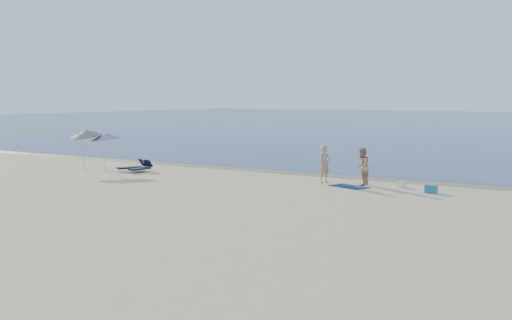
# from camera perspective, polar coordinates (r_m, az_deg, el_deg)

# --- Properties ---
(wet_sand_strip) EXTENTS (240.00, 1.60, 0.00)m
(wet_sand_strip) POSITION_cam_1_polar(r_m,az_deg,el_deg) (35.87, 4.06, -1.21)
(wet_sand_strip) COLOR #847254
(wet_sand_strip) RESTS_ON ground
(person_left) EXTENTS (0.60, 0.77, 1.88)m
(person_left) POSITION_cam_1_polar(r_m,az_deg,el_deg) (32.02, 6.13, -0.36)
(person_left) COLOR tan
(person_left) RESTS_ON ground
(person_right) EXTENTS (0.75, 0.93, 1.82)m
(person_right) POSITION_cam_1_polar(r_m,az_deg,el_deg) (31.43, 9.39, -0.57)
(person_right) COLOR tan
(person_right) RESTS_ON ground
(beach_towel) EXTENTS (2.08, 1.58, 0.03)m
(beach_towel) POSITION_cam_1_polar(r_m,az_deg,el_deg) (30.81, 8.28, -2.36)
(beach_towel) COLOR #0F1F4C
(beach_towel) RESTS_ON ground
(white_bag) EXTENTS (0.37, 0.34, 0.27)m
(white_bag) POSITION_cam_1_polar(r_m,az_deg,el_deg) (31.05, 12.83, -2.15)
(white_bag) COLOR white
(white_bag) RESTS_ON ground
(blue_cooler) EXTENTS (0.50, 0.36, 0.36)m
(blue_cooler) POSITION_cam_1_polar(r_m,az_deg,el_deg) (29.62, 15.30, -2.50)
(blue_cooler) COLOR #1D62A0
(blue_cooler) RESTS_ON ground
(umbrella_near) EXTENTS (2.25, 2.27, 2.33)m
(umbrella_near) POSITION_cam_1_polar(r_m,az_deg,el_deg) (38.20, -13.19, 2.09)
(umbrella_near) COLOR silver
(umbrella_near) RESTS_ON ground
(umbrella_far) EXTENTS (1.92, 1.95, 2.55)m
(umbrella_far) POSITION_cam_1_polar(r_m,az_deg,el_deg) (38.43, -14.82, 2.34)
(umbrella_far) COLOR silver
(umbrella_far) RESTS_ON ground
(lounger_left) EXTENTS (0.55, 1.53, 0.67)m
(lounger_left) POSITION_cam_1_polar(r_m,az_deg,el_deg) (37.07, -10.17, -0.69)
(lounger_left) COLOR black
(lounger_left) RESTS_ON ground
(lounger_right) EXTENTS (1.18, 1.69, 0.71)m
(lounger_right) POSITION_cam_1_polar(r_m,az_deg,el_deg) (37.60, -10.94, -0.59)
(lounger_right) COLOR #141938
(lounger_right) RESTS_ON ground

